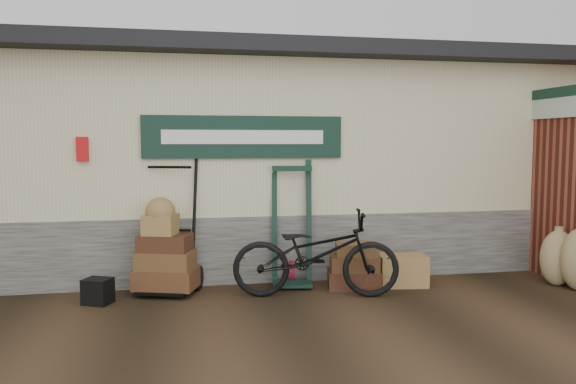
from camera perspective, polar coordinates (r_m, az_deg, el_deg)
The scene contains 10 objects.
ground at distance 6.69m, azimuth -0.84°, elevation -11.27°, with size 80.00×80.00×0.00m, color black.
station_building at distance 9.13m, azimuth -3.88°, elevation 3.38°, with size 14.40×4.10×3.20m.
brick_outbuilding at distance 9.52m, azimuth 26.80°, elevation 1.03°, with size 1.71×4.51×2.62m.
porter_trolley at distance 7.24m, azimuth -11.85°, elevation -2.85°, with size 0.90×0.67×1.80m, color black, non-canonical shape.
green_barrow at distance 7.39m, azimuth 0.40°, elevation -3.18°, with size 0.59×0.50×1.64m, color black, non-canonical shape.
suitcase_stack at distance 7.36m, azimuth 6.76°, elevation -7.40°, with size 0.67×0.42×0.60m, color #3C2413, non-canonical shape.
wicker_hamper at distance 7.60m, azimuth 11.51°, elevation -7.79°, with size 0.62×0.40×0.40m, color olive.
black_trunk at distance 7.01m, azimuth -18.76°, elevation -9.52°, with size 0.30×0.26×0.30m, color black.
bicycle at distance 6.85m, azimuth 2.84°, elevation -5.81°, with size 2.03×0.71×1.18m, color black.
burlap_sack_left at distance 8.22m, azimuth 25.73°, elevation -6.05°, with size 0.46×0.39×0.74m, color olive.
Camera 1 is at (-1.12, -6.32, 1.88)m, focal length 35.00 mm.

